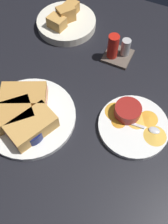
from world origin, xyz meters
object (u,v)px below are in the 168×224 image
Objects in this scene: ramekin_dark_sauce at (29,131)px; ramekin_light_gravy at (128,111)px; plate_chips_companion at (133,126)px; plate_sandwich_main at (30,117)px; bread_basket_rear at (66,21)px; sandwich_half_far at (10,116)px; sandwich_half_near at (24,97)px; sandwich_half_extra at (32,126)px; condiment_caddy at (117,50)px; spoon_by_dark_ramekin at (33,115)px; spoon_by_gravy_ramekin at (150,129)px.

ramekin_dark_sauce is 1.02× the size of ramekin_light_gravy.
ramekin_light_gravy is (-3.03, 2.53, 2.65)cm from plate_chips_companion.
bread_basket_rear is at bearing 101.67° from plate_sandwich_main.
sandwich_half_far is 7.29cm from ramekin_dark_sauce.
sandwich_half_near is 32.69cm from plate_chips_companion.
plate_sandwich_main and plate_chips_companion have the same top height.
condiment_caddy reaches higher than sandwich_half_extra.
plate_sandwich_main is at bearing 133.45° from sandwich_half_extra.
ramekin_dark_sauce is (6.93, -8.69, -0.54)cm from sandwich_half_near.
sandwich_half_far is 1.54× the size of condiment_caddy.
plate_sandwich_main is 3.47× the size of ramekin_dark_sauce.
sandwich_half_extra is at bearing -143.87° from ramekin_light_gravy.
sandwich_half_extra is 5.25cm from spoon_by_dark_ramekin.
sandwich_half_far is 1.52× the size of spoon_by_dark_ramekin.
sandwich_half_extra is 0.74× the size of plate_chips_companion.
sandwich_half_far is at bearing 178.45° from sandwich_half_extra.
condiment_caddy reaches higher than plate_chips_companion.
bread_basket_rear reaches higher than ramekin_dark_sauce.
condiment_caddy is (10.88, 38.06, -0.06)cm from ramekin_dark_sauce.
condiment_caddy is (14.30, 33.08, 2.61)cm from plate_sandwich_main.
plate_chips_companion is at bearing 30.50° from ramekin_dark_sauce.
sandwich_half_extra is (7.21, -0.20, 0.00)cm from sandwich_half_far.
sandwich_half_extra is 32.57cm from spoon_by_gravy_ramekin.
sandwich_half_near is 11.13cm from ramekin_dark_sauce.
spoon_by_gravy_ramekin is 50.50cm from bread_basket_rear.
spoon_by_dark_ramekin is 33.36cm from spoon_by_gravy_ramekin.
bread_basket_rear is at bearing 140.89° from plate_chips_companion.
bread_basket_rear is at bearing 144.43° from spoon_by_gravy_ramekin.
sandwich_half_near is at bearing -121.23° from condiment_caddy.
plate_sandwich_main is 1.84× the size of sandwich_half_far.
bread_basket_rear is (-41.07, 29.37, 0.27)cm from spoon_by_gravy_ramekin.
sandwich_half_extra is 28.53cm from plate_chips_companion.
plate_sandwich_main is 36.13cm from condiment_caddy.
spoon_by_dark_ramekin is at bearing -161.23° from plate_chips_companion.
condiment_caddy reaches higher than ramekin_light_gravy.
bread_basket_rear is 2.27× the size of condiment_caddy.
sandwich_half_extra is 1.97× the size of ramekin_light_gravy.
spoon_by_gravy_ramekin is at bearing 16.94° from spoon_by_dark_ramekin.
condiment_caddy is at bearing -16.02° from bread_basket_rear.
bread_basket_rear reaches higher than spoon_by_dark_ramekin.
ramekin_dark_sauce is at bearing -65.96° from spoon_by_dark_ramekin.
sandwich_half_near reaches higher than spoon_by_gravy_ramekin.
sandwich_half_near is 30.19cm from ramekin_light_gravy.
ramekin_light_gravy is at bearing -39.04° from bread_basket_rear.
ramekin_dark_sauce is at bearing -141.87° from ramekin_light_gravy.
spoon_by_gravy_ramekin reaches higher than plate_chips_companion.
sandwich_half_extra reaches higher than plate_chips_companion.
spoon_by_dark_ramekin is (4.51, -3.27, -2.04)cm from sandwich_half_near.
sandwich_half_extra reaches higher than spoon_by_gravy_ramekin.
sandwich_half_near is 1.58× the size of condiment_caddy.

